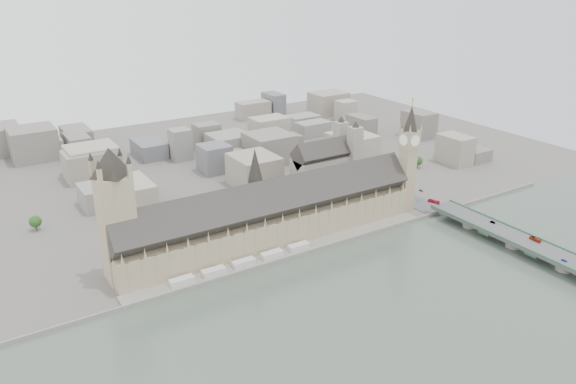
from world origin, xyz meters
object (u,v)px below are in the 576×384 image
red_bus_north (434,202)px  car_silver (493,222)px  red_bus_south (535,239)px  car_approach (421,191)px  westminster_bridge (506,238)px  car_blue (564,260)px  westminster_abbey (327,165)px  victoria_tower (116,209)px  elizabeth_tower (408,152)px  palace_of_westminster (271,216)px

red_bus_north → car_silver: (10.46, -58.20, -0.78)m
red_bus_south → car_approach: size_ratio=1.80×
red_bus_south → car_silver: bearing=94.1°
westminster_bridge → red_bus_south: size_ratio=33.07×
car_blue → westminster_abbey: bearing=88.7°
westminster_bridge → red_bus_south: (5.74, -22.04, 6.49)m
westminster_bridge → red_bus_south: 23.68m
victoria_tower → westminster_abbey: size_ratio=1.47×
elizabeth_tower → car_blue: (18.70, -149.98, -47.11)m
car_silver → westminster_bridge: bearing=-114.2°
elizabeth_tower → car_silver: elizabeth_tower is taller
car_silver → car_approach: (0.89, 85.61, 0.03)m
westminster_bridge → car_silver: size_ratio=70.43×
car_blue → palace_of_westminster: bearing=121.9°
red_bus_south → car_blue: bearing=-105.8°
palace_of_westminster → elizabeth_tower: 142.94m
car_silver → red_bus_north: bearing=90.9°
victoria_tower → westminster_bridge: 309.91m
red_bus_north → palace_of_westminster: bearing=145.3°
elizabeth_tower → westminster_abbey: bearing=107.3°
elizabeth_tower → red_bus_south: size_ratio=10.94×
victoria_tower → car_blue: 328.40m
westminster_abbey → car_blue: bearing=-79.1°
red_bus_north → red_bus_south: red_bus_north is taller
westminster_bridge → red_bus_north: 77.04m
elizabeth_tower → car_silver: 94.89m
red_bus_south → westminster_abbey: bearing=108.5°
elizabeth_tower → car_approach: bearing=15.8°
westminster_abbey → car_silver: size_ratio=14.74×
red_bus_south → car_silver: size_ratio=2.13×
victoria_tower → car_approach: (289.80, -9.55, -44.16)m
elizabeth_tower → palace_of_westminster: bearing=175.2°
westminster_abbey → red_bus_north: bearing=-66.8°
elizabeth_tower → red_bus_north: bearing=-45.8°
victoria_tower → elizabeth_tower: bearing=-4.0°
car_silver → car_approach: car_approach is taller
westminster_abbey → car_blue: westminster_abbey is taller
car_silver → red_bus_south: bearing=-98.1°
victoria_tower → red_bus_south: victoria_tower is taller
palace_of_westminster → car_blue: size_ratio=61.96×
westminster_bridge → car_blue: 55.05m
car_blue → car_silver: size_ratio=0.93×
palace_of_westminster → westminster_abbey: westminster_abbey is taller
car_approach → elizabeth_tower: bearing=-145.2°
red_bus_north → red_bus_south: (11.30, -98.59, -0.17)m
red_bus_south → car_approach: (0.06, 126.00, -0.58)m
car_blue → red_bus_north: bearing=77.9°
palace_of_westminster → westminster_bridge: (162.00, -107.20, -17.58)m
westminster_abbey → palace_of_westminster: bearing=-145.8°
palace_of_westminster → red_bus_north: palace_of_westminster is taller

